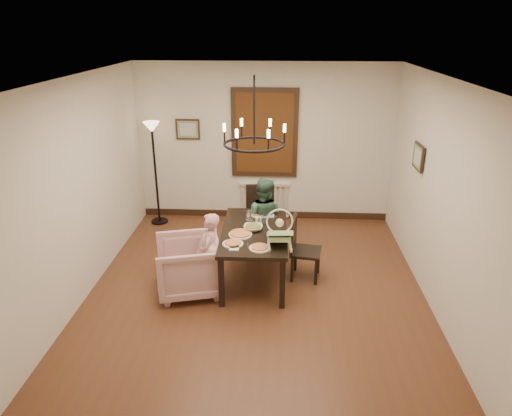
# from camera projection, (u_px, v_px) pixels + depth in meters

# --- Properties ---
(room_shell) EXTENTS (4.51, 5.00, 2.81)m
(room_shell) POSITION_uv_depth(u_px,v_px,m) (258.00, 183.00, 6.07)
(room_shell) COLOR #58301E
(room_shell) RESTS_ON ground
(dining_table) EXTENTS (0.91, 1.60, 0.74)m
(dining_table) POSITION_uv_depth(u_px,v_px,m) (254.00, 236.00, 6.29)
(dining_table) COLOR black
(dining_table) RESTS_ON room_shell
(chair_far) EXTENTS (0.48, 0.48, 1.02)m
(chair_far) POSITION_uv_depth(u_px,v_px,m) (260.00, 219.00, 7.20)
(chair_far) COLOR black
(chair_far) RESTS_ON room_shell
(chair_right) EXTENTS (0.47, 0.47, 0.93)m
(chair_right) POSITION_uv_depth(u_px,v_px,m) (306.00, 248.00, 6.37)
(chair_right) COLOR black
(chair_right) RESTS_ON room_shell
(armchair) EXTENTS (1.02, 1.00, 0.76)m
(armchair) POSITION_uv_depth(u_px,v_px,m) (188.00, 266.00, 6.07)
(armchair) COLOR #D7A4A8
(armchair) RESTS_ON room_shell
(elderly_woman) EXTENTS (0.26, 0.36, 0.94)m
(elderly_woman) POSITION_uv_depth(u_px,v_px,m) (210.00, 260.00, 6.02)
(elderly_woman) COLOR #CF9297
(elderly_woman) RESTS_ON room_shell
(seated_man) EXTENTS (0.58, 0.49, 1.06)m
(seated_man) POSITION_uv_depth(u_px,v_px,m) (263.00, 225.00, 6.94)
(seated_man) COLOR #3B634D
(seated_man) RESTS_ON room_shell
(baby_bouncer) EXTENTS (0.40, 0.52, 0.33)m
(baby_bouncer) POSITION_uv_depth(u_px,v_px,m) (279.00, 233.00, 5.80)
(baby_bouncer) COLOR #BAE8A0
(baby_bouncer) RESTS_ON dining_table
(salad_bowl) EXTENTS (0.31, 0.31, 0.08)m
(salad_bowl) POSITION_uv_depth(u_px,v_px,m) (253.00, 227.00, 6.25)
(salad_bowl) COLOR white
(salad_bowl) RESTS_ON dining_table
(pizza_platter) EXTENTS (0.31, 0.31, 0.04)m
(pizza_platter) POSITION_uv_depth(u_px,v_px,m) (240.00, 234.00, 6.10)
(pizza_platter) COLOR tan
(pizza_platter) RESTS_ON dining_table
(drinking_glass) EXTENTS (0.06, 0.06, 0.13)m
(drinking_glass) POSITION_uv_depth(u_px,v_px,m) (251.00, 222.00, 6.37)
(drinking_glass) COLOR silver
(drinking_glass) RESTS_ON dining_table
(window_blinds) EXTENTS (1.00, 0.03, 1.40)m
(window_blinds) POSITION_uv_depth(u_px,v_px,m) (265.00, 133.00, 7.93)
(window_blinds) COLOR #572E11
(window_blinds) RESTS_ON room_shell
(radiator) EXTENTS (0.92, 0.12, 0.62)m
(radiator) POSITION_uv_depth(u_px,v_px,m) (264.00, 200.00, 8.42)
(radiator) COLOR silver
(radiator) RESTS_ON room_shell
(picture_back) EXTENTS (0.42, 0.03, 0.36)m
(picture_back) POSITION_uv_depth(u_px,v_px,m) (188.00, 129.00, 8.00)
(picture_back) COLOR black
(picture_back) RESTS_ON room_shell
(picture_right) EXTENTS (0.03, 0.42, 0.36)m
(picture_right) POSITION_uv_depth(u_px,v_px,m) (418.00, 157.00, 6.36)
(picture_right) COLOR black
(picture_right) RESTS_ON room_shell
(floor_lamp) EXTENTS (0.30, 0.30, 1.80)m
(floor_lamp) POSITION_uv_depth(u_px,v_px,m) (156.00, 175.00, 8.01)
(floor_lamp) COLOR black
(floor_lamp) RESTS_ON room_shell
(chandelier) EXTENTS (0.80, 0.80, 0.04)m
(chandelier) POSITION_uv_depth(u_px,v_px,m) (254.00, 144.00, 5.80)
(chandelier) COLOR black
(chandelier) RESTS_ON room_shell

